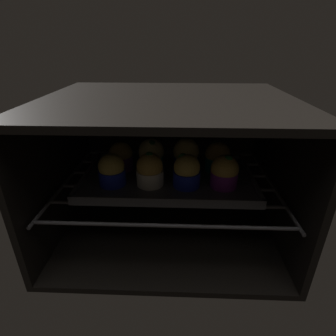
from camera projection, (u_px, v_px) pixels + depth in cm
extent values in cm
cube|color=black|center=(168.00, 224.00, 76.74)|extent=(59.00, 47.00, 1.50)
cube|color=black|center=(168.00, 101.00, 61.38)|extent=(59.00, 47.00, 1.50)
cube|color=black|center=(171.00, 140.00, 89.55)|extent=(59.00, 1.50, 34.00)
cube|color=black|center=(60.00, 168.00, 70.09)|extent=(1.50, 47.00, 34.00)
cube|color=black|center=(280.00, 171.00, 68.03)|extent=(1.50, 47.00, 34.00)
cylinder|color=#4C494C|center=(164.00, 226.00, 53.42)|extent=(54.00, 0.80, 0.80)
cylinder|color=#4C494C|center=(166.00, 205.00, 60.26)|extent=(54.00, 0.80, 0.80)
cylinder|color=#4C494C|center=(167.00, 188.00, 67.11)|extent=(54.00, 0.80, 0.80)
cylinder|color=#4C494C|center=(169.00, 174.00, 73.95)|extent=(54.00, 0.80, 0.80)
cylinder|color=#4C494C|center=(170.00, 163.00, 80.80)|extent=(54.00, 0.80, 0.80)
cylinder|color=#4C494C|center=(170.00, 154.00, 87.65)|extent=(54.00, 0.80, 0.80)
cylinder|color=#4C494C|center=(68.00, 179.00, 71.50)|extent=(0.80, 42.00, 0.80)
cylinder|color=#4C494C|center=(270.00, 183.00, 69.56)|extent=(0.80, 42.00, 0.80)
cube|color=#4C4C51|center=(168.00, 178.00, 69.87)|extent=(43.65, 25.80, 1.20)
cube|color=#4C4C51|center=(166.00, 200.00, 58.14)|extent=(43.65, 0.80, 1.00)
cube|color=#4C4C51|center=(170.00, 156.00, 80.65)|extent=(43.65, 0.80, 1.00)
cube|color=#4C4C51|center=(87.00, 173.00, 70.17)|extent=(0.80, 25.80, 1.00)
cube|color=#4C4C51|center=(250.00, 176.00, 68.63)|extent=(0.80, 25.80, 1.00)
cylinder|color=#1928B7|center=(112.00, 177.00, 65.01)|extent=(6.62, 6.62, 3.89)
sphere|color=gold|center=(111.00, 166.00, 63.78)|extent=(6.33, 6.33, 6.33)
sphere|color=#1E6023|center=(107.00, 159.00, 62.60)|extent=(1.85, 1.85, 1.85)
cylinder|color=silver|center=(150.00, 177.00, 64.85)|extent=(6.62, 6.62, 3.89)
sphere|color=gold|center=(150.00, 166.00, 63.54)|extent=(6.38, 6.38, 6.38)
sphere|color=#1E6023|center=(149.00, 156.00, 62.59)|extent=(2.24, 2.24, 2.24)
cylinder|color=#1928B7|center=(186.00, 178.00, 64.25)|extent=(6.62, 6.62, 3.89)
sphere|color=gold|center=(187.00, 167.00, 62.94)|extent=(6.31, 6.31, 6.31)
sphere|color=#28702D|center=(183.00, 158.00, 62.59)|extent=(2.37, 2.37, 2.37)
cylinder|color=#7A238C|center=(224.00, 179.00, 64.06)|extent=(6.62, 6.62, 3.89)
sphere|color=gold|center=(225.00, 169.00, 62.90)|extent=(6.65, 6.65, 6.65)
sphere|color=#1E6023|center=(228.00, 159.00, 61.34)|extent=(2.07, 2.07, 2.07)
cylinder|color=#7A238C|center=(121.00, 162.00, 73.00)|extent=(6.62, 6.62, 3.89)
sphere|color=gold|center=(121.00, 154.00, 71.94)|extent=(6.50, 6.50, 6.50)
sphere|color=#19511E|center=(118.00, 146.00, 71.47)|extent=(2.10, 2.10, 2.10)
cylinder|color=#0C8C84|center=(152.00, 162.00, 72.85)|extent=(6.62, 6.62, 3.89)
sphere|color=#E0CC7A|center=(151.00, 151.00, 71.46)|extent=(6.88, 6.88, 6.88)
sphere|color=#1E6023|center=(152.00, 145.00, 69.73)|extent=(2.58, 2.58, 2.58)
cylinder|color=#1928B7|center=(186.00, 162.00, 72.86)|extent=(6.62, 6.62, 3.89)
sphere|color=#DBBC60|center=(186.00, 151.00, 71.46)|extent=(7.04, 7.04, 7.04)
cylinder|color=#0C8C84|center=(217.00, 163.00, 72.33)|extent=(6.62, 6.62, 3.89)
sphere|color=gold|center=(218.00, 154.00, 71.23)|extent=(6.73, 6.73, 6.73)
sphere|color=#19511E|center=(216.00, 145.00, 71.16)|extent=(2.19, 2.19, 2.19)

